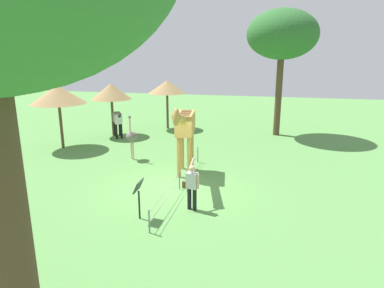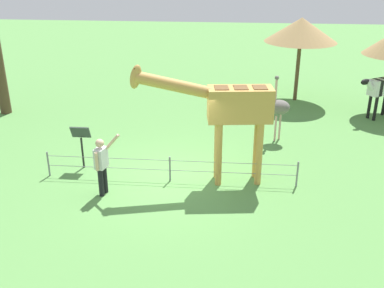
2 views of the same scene
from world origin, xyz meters
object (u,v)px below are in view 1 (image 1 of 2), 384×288
object	(u,v)px
shade_hut_aside	(167,87)
tree_west	(282,35)
info_sign	(139,191)
ostrich	(132,137)
shade_hut_near	(58,95)
visitor	(192,185)
zebra	(118,119)
giraffe	(184,127)
shade_hut_far	(111,92)

from	to	relation	value
shade_hut_aside	tree_west	distance (m)	8.11
info_sign	shade_hut_aside	bearing A→B (deg)	-167.18
ostrich	tree_west	bearing A→B (deg)	134.86
ostrich	shade_hut_aside	world-z (taller)	shade_hut_aside
shade_hut_near	info_sign	world-z (taller)	shade_hut_near
tree_west	visitor	bearing A→B (deg)	-13.72
zebra	shade_hut_near	size ratio (longest dim) A/B	0.49
ostrich	giraffe	bearing A→B (deg)	61.88
ostrich	info_sign	world-z (taller)	ostrich
giraffe	shade_hut_near	xyz separation A→B (m)	(-2.81, -7.74, 0.82)
visitor	shade_hut_far	size ratio (longest dim) A/B	0.52
zebra	shade_hut_aside	xyz separation A→B (m)	(-3.23, 2.25, 1.72)
visitor	info_sign	xyz separation A→B (m)	(1.03, -1.50, 0.05)
shade_hut_aside	shade_hut_far	bearing A→B (deg)	-45.87
shade_hut_near	info_sign	bearing A→B (deg)	45.94
shade_hut_far	tree_west	size ratio (longest dim) A/B	0.43
visitor	info_sign	size ratio (longest dim) A/B	1.30
shade_hut_far	tree_west	distance (m)	11.06
shade_hut_aside	tree_west	size ratio (longest dim) A/B	0.43
ostrich	info_sign	size ratio (longest dim) A/B	1.70
shade_hut_far	info_sign	xyz separation A→B (m)	(10.45, 5.82, -1.86)
shade_hut_far	shade_hut_near	bearing A→B (deg)	-23.47
visitor	shade_hut_aside	bearing A→B (deg)	-159.69
shade_hut_far	shade_hut_aside	distance (m)	3.93
shade_hut_near	tree_west	xyz separation A→B (m)	(-5.89, 11.70, 3.22)
zebra	ostrich	world-z (taller)	ostrich
zebra	shade_hut_near	xyz separation A→B (m)	(2.90, -2.04, 1.81)
shade_hut_near	ostrich	bearing A→B (deg)	76.09
tree_west	shade_hut_far	bearing A→B (deg)	-76.29
visitor	tree_west	distance (m)	13.35
ostrich	shade_hut_near	xyz separation A→B (m)	(-1.15, -4.63, 1.80)
shade_hut_near	giraffe	bearing A→B (deg)	70.06
zebra	visitor	bearing A→B (deg)	37.12
giraffe	info_sign	bearing A→B (deg)	-6.01
shade_hut_far	shade_hut_aside	size ratio (longest dim) A/B	0.99
ostrich	shade_hut_near	bearing A→B (deg)	-103.91
zebra	info_sign	size ratio (longest dim) A/B	1.28
ostrich	shade_hut_aside	distance (m)	7.48
zebra	tree_west	bearing A→B (deg)	107.19
giraffe	tree_west	world-z (taller)	tree_west
giraffe	info_sign	xyz separation A→B (m)	(4.25, -0.45, -1.20)
ostrich	shade_hut_far	world-z (taller)	shade_hut_far
shade_hut_aside	ostrich	bearing A→B (deg)	2.66
shade_hut_far	tree_west	world-z (taller)	tree_west
visitor	shade_hut_aside	world-z (taller)	shade_hut_aside
shade_hut_near	info_sign	size ratio (longest dim) A/B	2.63
ostrich	shade_hut_near	distance (m)	5.10
giraffe	tree_west	size ratio (longest dim) A/B	0.49
zebra	tree_west	distance (m)	11.29
visitor	info_sign	world-z (taller)	visitor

